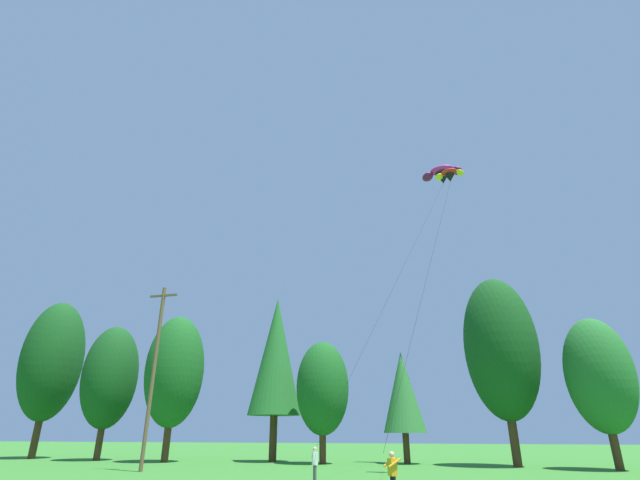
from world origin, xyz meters
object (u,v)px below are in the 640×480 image
at_px(utility_pole, 154,369).
at_px(parafoil_kite_high_magenta, 442,174).
at_px(kite_flyer_mid, 393,471).
at_px(parafoil_kite_mid_red_yellow, 450,175).
at_px(kite_flyer_near, 315,462).

xyz_separation_m(utility_pole, parafoil_kite_high_magenta, (21.31, 10.64, 18.64)).
xyz_separation_m(kite_flyer_mid, parafoil_kite_mid_red_yellow, (4.00, 10.74, 18.38)).
bearing_deg(utility_pole, kite_flyer_near, -19.58).
height_order(utility_pole, parafoil_kite_high_magenta, parafoil_kite_high_magenta).
distance_m(parafoil_kite_high_magenta, parafoil_kite_mid_red_yellow, 11.44).
height_order(kite_flyer_near, kite_flyer_mid, same).
height_order(parafoil_kite_high_magenta, parafoil_kite_mid_red_yellow, parafoil_kite_high_magenta).
bearing_deg(parafoil_kite_high_magenta, utility_pole, -153.48).
height_order(kite_flyer_near, parafoil_kite_mid_red_yellow, parafoil_kite_mid_red_yellow).
relative_size(kite_flyer_mid, parafoil_kite_mid_red_yellow, 0.09).
relative_size(parafoil_kite_high_magenta, parafoil_kite_mid_red_yellow, 1.36).
distance_m(kite_flyer_near, parafoil_kite_high_magenta, 29.73).
height_order(kite_flyer_mid, parafoil_kite_high_magenta, parafoil_kite_high_magenta).
xyz_separation_m(kite_flyer_near, parafoil_kite_mid_red_yellow, (8.48, 5.31, 18.39)).
relative_size(utility_pole, parafoil_kite_mid_red_yellow, 0.68).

